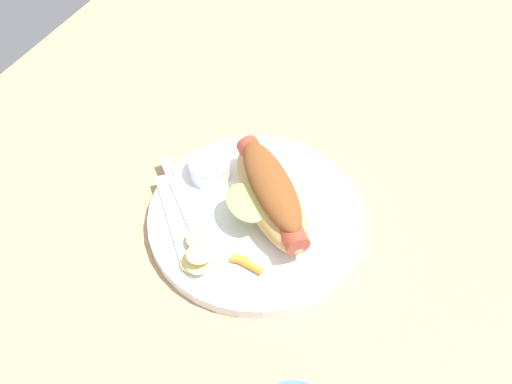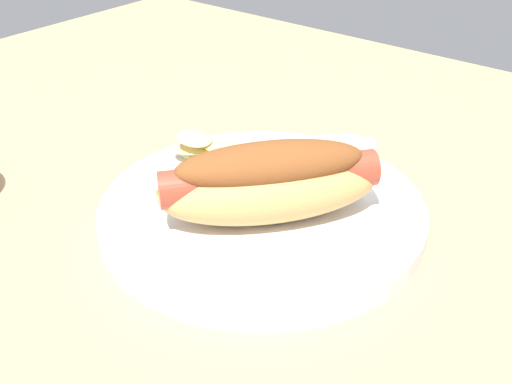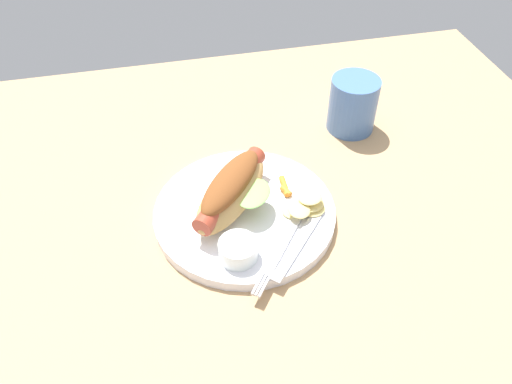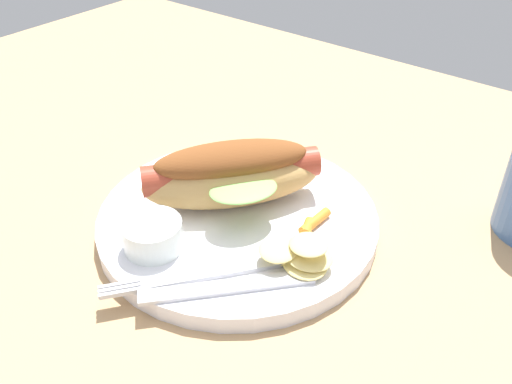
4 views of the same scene
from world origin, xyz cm
name	(u,v)px [view 3 (image 3 of 4)]	position (x,y,z in cm)	size (l,w,h in cm)	color
ground_plane	(228,224)	(0.00, 0.00, -0.90)	(120.00, 90.00, 1.80)	tan
plate	(245,214)	(-2.51, 0.14, 0.80)	(25.42, 25.42, 1.60)	white
hot_dog	(232,190)	(-0.97, -1.11, 4.66)	(14.98, 16.53, 6.01)	tan
sauce_ramekin	(238,250)	(-0.04, 7.96, 2.86)	(5.03, 5.03, 2.51)	white
fork	(282,246)	(-5.84, 7.78, 1.80)	(10.68, 13.50, 0.40)	silver
knife	(298,244)	(-8.04, 7.87, 1.78)	(13.58, 1.40, 0.36)	silver
chips_pile	(305,206)	(-10.62, 2.24, 2.64)	(7.20, 5.44, 2.61)	#E6D07C
carrot_garnish	(285,188)	(-9.01, -2.42, 2.05)	(1.50, 3.97, 0.91)	orange
drinking_cup	(353,105)	(-24.36, -16.56, 4.60)	(7.96, 7.96, 9.21)	#4770B2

